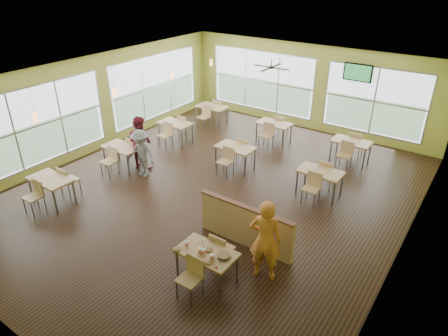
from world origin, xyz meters
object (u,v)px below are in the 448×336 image
Objects in this scene: half_wall_divider at (245,225)px; food_basket at (224,256)px; main_table at (207,256)px; man_plaid at (265,240)px.

food_basket is at bearing -74.77° from half_wall_divider.
half_wall_divider reaches higher than main_table.
man_plaid reaches higher than half_wall_divider.
man_plaid reaches higher than food_basket.
half_wall_divider is (0.00, 1.45, -0.11)m from main_table.
main_table is at bearing -171.37° from food_basket.
main_table is 1.21m from man_plaid.
man_plaid is 6.64× the size of food_basket.
main_table is at bearing 25.23° from man_plaid.
main_table is 5.55× the size of food_basket.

